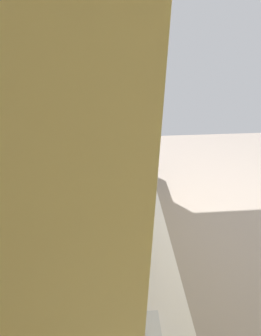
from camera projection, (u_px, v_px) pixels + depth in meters
name	position (u px, v px, depth m)	size (l,w,h in m)	color
ground_plane	(237.00, 241.00, 2.60)	(6.02, 6.02, 0.00)	gray
wall_back	(70.00, 135.00, 1.74)	(3.88, 0.12, 2.83)	beige
counter_run	(122.00, 252.00, 1.95)	(2.98, 0.65, 0.93)	#E3CD7E
upper_cabinets	(90.00, 86.00, 1.18)	(2.13, 0.34, 0.67)	#E8CA7B
oven_range	(118.00, 152.00, 3.45)	(0.62, 0.67, 1.11)	#B7BABF
microwave	(117.00, 176.00, 1.82)	(0.52, 0.41, 0.33)	#B7BABF
bowl	(123.00, 151.00, 2.46)	(0.17, 0.17, 0.07)	#D84C47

